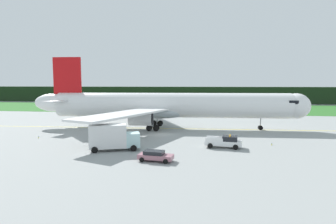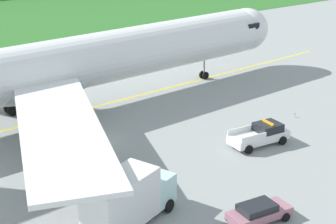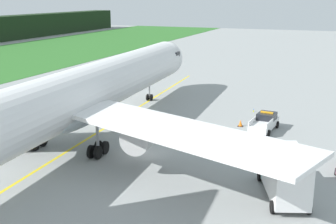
{
  "view_description": "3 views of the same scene",
  "coord_description": "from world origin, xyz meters",
  "px_view_note": "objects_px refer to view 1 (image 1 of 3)",
  "views": [
    {
      "loc": [
        9.07,
        -50.65,
        9.56
      ],
      "look_at": [
        0.54,
        7.29,
        3.51
      ],
      "focal_mm": 29.9,
      "sensor_mm": 36.0,
      "label": 1
    },
    {
      "loc": [
        -20.12,
        -38.76,
        19.28
      ],
      "look_at": [
        6.2,
        -2.8,
        2.23
      ],
      "focal_mm": 58.19,
      "sensor_mm": 36.0,
      "label": 2
    },
    {
      "loc": [
        -34.42,
        -16.02,
        14.2
      ],
      "look_at": [
        6.93,
        0.47,
        2.25
      ],
      "focal_mm": 46.45,
      "sensor_mm": 36.0,
      "label": 3
    }
  ],
  "objects_px": {
    "airliner": "(168,106)",
    "staff_car": "(155,156)",
    "catering_truck": "(113,137)",
    "apron_cone": "(227,142)",
    "ops_pickup_truck": "(225,142)"
  },
  "relations": [
    {
      "from": "airliner",
      "to": "staff_car",
      "type": "distance_m",
      "value": 25.31
    },
    {
      "from": "apron_cone",
      "to": "airliner",
      "type": "bearing_deg",
      "value": 130.32
    },
    {
      "from": "ops_pickup_truck",
      "to": "apron_cone",
      "type": "relative_size",
      "value": 7.52
    },
    {
      "from": "catering_truck",
      "to": "staff_car",
      "type": "height_order",
      "value": "catering_truck"
    },
    {
      "from": "staff_car",
      "to": "apron_cone",
      "type": "xyz_separation_m",
      "value": [
        9.38,
        11.35,
        -0.34
      ]
    },
    {
      "from": "airliner",
      "to": "staff_car",
      "type": "xyz_separation_m",
      "value": [
        2.11,
        -24.88,
        -4.14
      ]
    },
    {
      "from": "catering_truck",
      "to": "apron_cone",
      "type": "relative_size",
      "value": 10.09
    },
    {
      "from": "airliner",
      "to": "catering_truck",
      "type": "relative_size",
      "value": 7.83
    },
    {
      "from": "ops_pickup_truck",
      "to": "staff_car",
      "type": "distance_m",
      "value": 12.34
    },
    {
      "from": "airliner",
      "to": "ops_pickup_truck",
      "type": "bearing_deg",
      "value": -56.08
    },
    {
      "from": "catering_truck",
      "to": "staff_car",
      "type": "xyz_separation_m",
      "value": [
        7.07,
        -4.57,
        -1.24
      ]
    },
    {
      "from": "airliner",
      "to": "staff_car",
      "type": "height_order",
      "value": "airliner"
    },
    {
      "from": "staff_car",
      "to": "apron_cone",
      "type": "distance_m",
      "value": 14.72
    },
    {
      "from": "airliner",
      "to": "catering_truck",
      "type": "xyz_separation_m",
      "value": [
        -4.96,
        -20.31,
        -2.89
      ]
    },
    {
      "from": "apron_cone",
      "to": "staff_car",
      "type": "bearing_deg",
      "value": -129.57
    }
  ]
}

